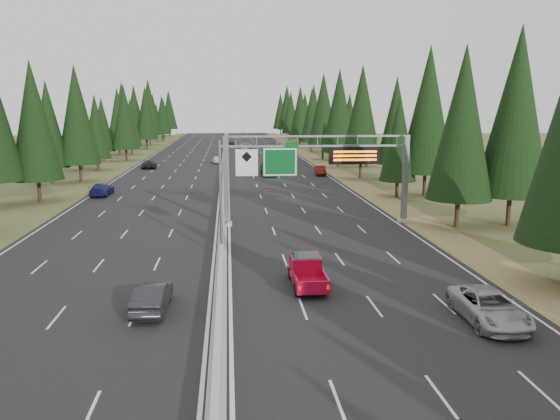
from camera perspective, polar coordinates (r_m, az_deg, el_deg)
The scene contains 19 objects.
road at distance 92.41m, azimuth -5.77°, elevation 4.29°, with size 32.00×260.00×0.08m, color black.
shoulder_right at distance 94.00m, azimuth 5.18°, elevation 4.40°, with size 3.60×260.00×0.06m, color olive.
shoulder_left at distance 94.22m, azimuth -16.68°, elevation 4.01°, with size 3.60×260.00×0.06m, color #474D24.
median_barrier at distance 92.37m, azimuth -5.77°, elevation 4.52°, with size 0.70×260.00×0.85m.
sign_gantry at distance 47.73m, azimuth 4.69°, elevation 4.66°, with size 16.75×0.98×7.80m.
hov_sign_pole at distance 37.22m, azimuth -5.34°, elevation 2.10°, with size 2.80×0.50×8.00m.
tree_row_right at distance 82.18m, azimuth 9.83°, elevation 9.74°, with size 11.89×240.51×18.50m.
tree_row_left at distance 80.66m, azimuth -21.94°, elevation 9.09°, with size 11.36×239.24×18.95m.
silver_minivan at distance 28.41m, azimuth 20.98°, elevation -9.43°, with size 2.48×5.39×1.50m, color #A0A1A5.
red_pickup at distance 31.96m, azimuth 2.75°, elevation -6.19°, with size 1.80×5.03×1.64m.
car_ahead_green at distance 87.48m, azimuth -1.32°, elevation 4.55°, with size 1.95×4.84×1.65m, color #135521.
car_ahead_dkred at distance 83.36m, azimuth 4.24°, elevation 4.13°, with size 1.48×4.25×1.40m, color #55110C.
car_ahead_dkgrey at distance 82.31m, azimuth -1.24°, elevation 4.11°, with size 2.09×5.15×1.49m, color black.
car_ahead_white at distance 135.82m, azimuth -3.55°, elevation 6.69°, with size 2.46×5.34×1.48m, color white.
car_ahead_far at distance 146.24m, azimuth -5.10°, elevation 6.93°, with size 1.64×4.08×1.39m, color black.
car_onc_near at distance 28.73m, azimuth -13.22°, elevation -8.81°, with size 1.54×4.42×1.45m, color black.
car_onc_blue at distance 67.09m, azimuth -18.14°, elevation 2.06°, with size 2.04×5.01×1.45m, color #171850.
car_onc_white at distance 101.53m, azimuth -6.60°, elevation 5.26°, with size 1.63×4.06×1.38m, color white.
car_onc_far at distance 95.45m, azimuth -13.51°, elevation 4.70°, with size 2.34×5.07×1.41m, color black.
Camera 1 is at (0.56, -11.84, 10.26)m, focal length 35.00 mm.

